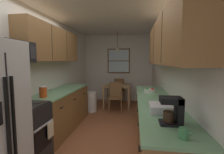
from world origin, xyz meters
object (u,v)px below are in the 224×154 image
Objects in this scene: microwave_over_range at (11,52)px; storage_canister at (43,92)px; dining_chair_near at (116,96)px; dining_chair_far at (119,89)px; dining_table at (117,88)px; dish_rack at (161,108)px; trash_bin at (91,102)px; mug_by_coffeemaker at (184,133)px; stove_range at (23,134)px; fruit_bowl at (150,91)px; coffee_maker at (174,110)px.

microwave_over_range is 2.97× the size of storage_canister.
dining_chair_near is 1.26m from dining_chair_far.
dining_chair_near is at bearing 64.00° from storage_canister.
dining_table is 2.56× the size of dish_rack.
microwave_over_range reaches higher than dining_table.
trash_bin is (-0.74, -0.72, -0.31)m from dining_table.
dining_chair_far is at bearing 101.83° from mug_by_coffeemaker.
microwave_over_range is 5.14× the size of mug_by_coffeemaker.
microwave_over_range reaches higher than storage_canister.
storage_canister is 1.73× the size of mug_by_coffeemaker.
stove_range reaches higher than trash_bin.
storage_canister is (-0.30, -2.09, 0.70)m from trash_bin.
trash_bin is at bearing 81.83° from storage_canister.
stove_range is at bearing -179.79° from dish_rack.
fruit_bowl is at bearing 21.29° from storage_canister.
microwave_over_range is 2.39m from mug_by_coffeemaker.
coffee_maker reaches higher than fruit_bowl.
coffee_maker is at bearing -25.75° from storage_canister.
stove_range is at bearing -145.50° from fruit_bowl.
mug_by_coffeemaker is (0.02, -0.31, -0.10)m from coffee_maker.
mug_by_coffeemaker is (2.16, -0.71, -0.74)m from microwave_over_range.
coffee_maker is (0.97, -4.42, 0.55)m from dining_chair_far.
coffee_maker is 1.17× the size of fruit_bowl.
fruit_bowl is at bearing -57.80° from dining_chair_near.
mug_by_coffeemaker is at bearing -76.21° from dining_table.
coffee_maker reaches higher than dish_rack.
trash_bin is 1.78× the size of dish_rack.
dining_chair_near is at bearing 66.99° from microwave_over_range.
fruit_bowl reaches higher than dining_table.
microwave_over_range is at bearing 179.97° from stove_range.
dining_chair_far is 3.63m from storage_canister.
dining_chair_far is 3.17× the size of coffee_maker.
fruit_bowl is (0.89, -1.41, 0.44)m from dining_chair_near.
stove_range is 2.15m from coffee_maker.
microwave_over_range is at bearing -100.60° from storage_canister.
dining_table is 0.97× the size of dining_chair_near.
stove_range is at bearing -89.45° from storage_canister.
dish_rack is at bearing -71.68° from dining_chair_near.
microwave_over_range is at bearing 161.76° from mug_by_coffeemaker.
dining_table is at bearing 104.62° from coffee_maker.
fruit_bowl is (0.89, -2.68, 0.44)m from dining_chair_far.
storage_canister is at bearing -110.44° from dining_table.
stove_range is 2.21m from mug_by_coffeemaker.
dish_rack is at bearing -77.23° from dining_chair_far.
dining_chair_near is 2.47m from storage_canister.
trash_bin is 2.13× the size of coffee_maker.
microwave_over_range is 0.68× the size of dining_chair_far.
coffee_maker is 0.32m from mug_by_coffeemaker.
microwave_over_range is at bearing 169.32° from coffee_maker.
dining_chair_far is 2.85m from fruit_bowl.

